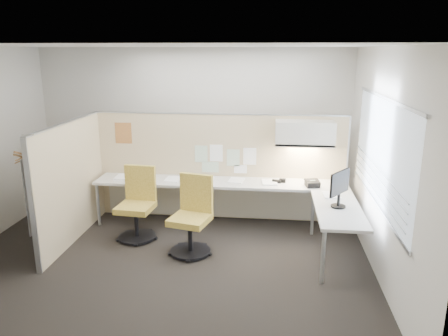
# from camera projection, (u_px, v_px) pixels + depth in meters

# --- Properties ---
(floor) EXTENTS (5.50, 4.50, 0.01)m
(floor) POSITION_uv_depth(u_px,v_px,m) (166.00, 258.00, 5.98)
(floor) COLOR black
(floor) RESTS_ON ground
(ceiling) EXTENTS (5.50, 4.50, 0.01)m
(ceiling) POSITION_uv_depth(u_px,v_px,m) (158.00, 45.00, 5.25)
(ceiling) COLOR white
(ceiling) RESTS_ON wall_back
(wall_back) EXTENTS (5.50, 0.02, 2.80)m
(wall_back) POSITION_uv_depth(u_px,v_px,m) (193.00, 128.00, 7.77)
(wall_back) COLOR beige
(wall_back) RESTS_ON ground
(wall_front) EXTENTS (5.50, 0.02, 2.80)m
(wall_front) POSITION_uv_depth(u_px,v_px,m) (92.00, 227.00, 3.46)
(wall_front) COLOR beige
(wall_front) RESTS_ON ground
(wall_right) EXTENTS (0.02, 4.50, 2.80)m
(wall_right) POSITION_uv_depth(u_px,v_px,m) (382.00, 165.00, 5.32)
(wall_right) COLOR beige
(wall_right) RESTS_ON ground
(window_pane) EXTENTS (0.01, 2.80, 1.30)m
(window_pane) POSITION_uv_depth(u_px,v_px,m) (382.00, 153.00, 5.28)
(window_pane) COLOR #97A4AF
(window_pane) RESTS_ON wall_right
(partition_back) EXTENTS (4.10, 0.06, 1.75)m
(partition_back) POSITION_uv_depth(u_px,v_px,m) (220.00, 167.00, 7.23)
(partition_back) COLOR #C4B387
(partition_back) RESTS_ON floor
(partition_left) EXTENTS (0.06, 2.20, 1.75)m
(partition_left) POSITION_uv_depth(u_px,v_px,m) (72.00, 182.00, 6.39)
(partition_left) COLOR #C4B387
(partition_left) RESTS_ON floor
(desk) EXTENTS (4.00, 2.07, 0.73)m
(desk) POSITION_uv_depth(u_px,v_px,m) (240.00, 192.00, 6.80)
(desk) COLOR beige
(desk) RESTS_ON floor
(overhead_bin) EXTENTS (0.90, 0.36, 0.38)m
(overhead_bin) POSITION_uv_depth(u_px,v_px,m) (305.00, 133.00, 6.72)
(overhead_bin) COLOR beige
(overhead_bin) RESTS_ON partition_back
(task_light_strip) EXTENTS (0.60, 0.06, 0.02)m
(task_light_strip) POSITION_uv_depth(u_px,v_px,m) (304.00, 147.00, 6.77)
(task_light_strip) COLOR #FFEABF
(task_light_strip) RESTS_ON overhead_bin
(pinned_papers) EXTENTS (1.01, 0.00, 0.47)m
(pinned_papers) POSITION_uv_depth(u_px,v_px,m) (224.00, 158.00, 7.14)
(pinned_papers) COLOR #8CBF8C
(pinned_papers) RESTS_ON partition_back
(poster) EXTENTS (0.28, 0.00, 0.35)m
(poster) POSITION_uv_depth(u_px,v_px,m) (123.00, 133.00, 7.22)
(poster) COLOR orange
(poster) RESTS_ON partition_back
(chair_left) EXTENTS (0.56, 0.57, 1.07)m
(chair_left) POSITION_uv_depth(u_px,v_px,m) (138.00, 206.00, 6.52)
(chair_left) COLOR black
(chair_left) RESTS_ON floor
(chair_right) EXTENTS (0.61, 0.63, 1.07)m
(chair_right) POSITION_uv_depth(u_px,v_px,m) (192.00, 218.00, 6.05)
(chair_right) COLOR black
(chair_right) RESTS_ON floor
(monitor) EXTENTS (0.30, 0.40, 0.49)m
(monitor) POSITION_uv_depth(u_px,v_px,m) (340.00, 187.00, 5.73)
(monitor) COLOR black
(monitor) RESTS_ON desk
(phone) EXTENTS (0.24, 0.23, 0.12)m
(phone) POSITION_uv_depth(u_px,v_px,m) (312.00, 183.00, 6.66)
(phone) COLOR black
(phone) RESTS_ON desk
(stapler) EXTENTS (0.15, 0.08, 0.05)m
(stapler) POSITION_uv_depth(u_px,v_px,m) (276.00, 181.00, 6.86)
(stapler) COLOR black
(stapler) RESTS_ON desk
(tape_dispenser) EXTENTS (0.11, 0.07, 0.06)m
(tape_dispenser) POSITION_uv_depth(u_px,v_px,m) (283.00, 181.00, 6.88)
(tape_dispenser) COLOR black
(tape_dispenser) RESTS_ON desk
(coat_hook) EXTENTS (0.18, 0.43, 1.29)m
(coat_hook) POSITION_uv_depth(u_px,v_px,m) (25.00, 163.00, 5.30)
(coat_hook) COLOR silver
(coat_hook) RESTS_ON partition_left
(paper_stack_0) EXTENTS (0.25, 0.31, 0.04)m
(paper_stack_0) POSITION_uv_depth(u_px,v_px,m) (123.00, 177.00, 7.10)
(paper_stack_0) COLOR white
(paper_stack_0) RESTS_ON desk
(paper_stack_1) EXTENTS (0.24, 0.31, 0.02)m
(paper_stack_1) POSITION_uv_depth(u_px,v_px,m) (173.00, 179.00, 7.01)
(paper_stack_1) COLOR white
(paper_stack_1) RESTS_ON desk
(paper_stack_2) EXTENTS (0.24, 0.31, 0.04)m
(paper_stack_2) POSITION_uv_depth(u_px,v_px,m) (206.00, 180.00, 6.93)
(paper_stack_2) COLOR white
(paper_stack_2) RESTS_ON desk
(paper_stack_3) EXTENTS (0.27, 0.33, 0.01)m
(paper_stack_3) POSITION_uv_depth(u_px,v_px,m) (236.00, 180.00, 6.96)
(paper_stack_3) COLOR white
(paper_stack_3) RESTS_ON desk
(paper_stack_4) EXTENTS (0.26, 0.33, 0.02)m
(paper_stack_4) POSITION_uv_depth(u_px,v_px,m) (269.00, 182.00, 6.86)
(paper_stack_4) COLOR white
(paper_stack_4) RESTS_ON desk
(paper_stack_5) EXTENTS (0.25, 0.31, 0.02)m
(paper_stack_5) POSITION_uv_depth(u_px,v_px,m) (331.00, 195.00, 6.26)
(paper_stack_5) COLOR white
(paper_stack_5) RESTS_ON desk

